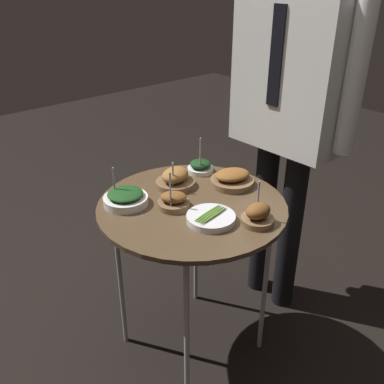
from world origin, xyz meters
name	(u,v)px	position (x,y,z in m)	size (l,w,h in m)	color
ground_plane	(192,343)	(0.00, 0.00, 0.00)	(8.00, 8.00, 0.00)	black
serving_cart	(192,215)	(0.00, 0.00, 0.68)	(0.72, 0.72, 0.73)	brown
bowl_roast_near_rim	(232,179)	(-0.01, 0.23, 0.76)	(0.18, 0.18, 0.07)	brown
bowl_roast_back_right	(175,179)	(-0.15, 0.05, 0.77)	(0.16, 0.16, 0.13)	brown
bowl_roast_front_right	(174,201)	(-0.03, -0.07, 0.76)	(0.12, 0.12, 0.16)	brown
bowl_spinach_far_rim	(126,198)	(-0.16, -0.19, 0.76)	(0.17, 0.17, 0.14)	white
bowl_spinach_back_left	(200,167)	(-0.19, 0.22, 0.76)	(0.11, 0.11, 0.17)	white
bowl_asparagus_center	(211,218)	(0.14, -0.03, 0.75)	(0.17, 0.17, 0.03)	silver
bowl_roast_mid_right	(258,215)	(0.26, 0.08, 0.77)	(0.12, 0.12, 0.15)	brown
waiter_figure	(291,92)	(0.01, 0.54, 1.07)	(0.62, 0.23, 1.69)	black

